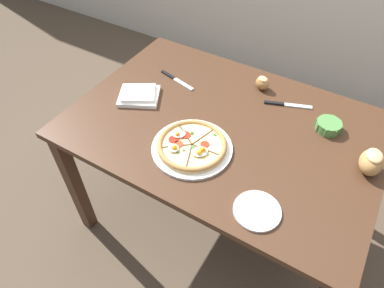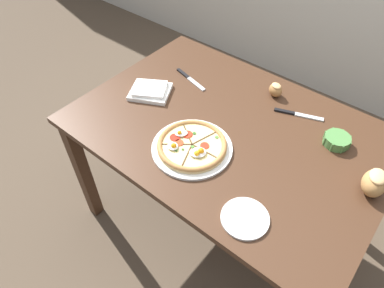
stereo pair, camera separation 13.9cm
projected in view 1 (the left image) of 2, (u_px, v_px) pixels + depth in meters
name	position (u px, v px, depth m)	size (l,w,h in m)	color
ground_plane	(215.00, 217.00, 2.08)	(12.00, 12.00, 0.00)	brown
dining_table	(223.00, 140.00, 1.59)	(1.35, 0.94, 0.78)	#422819
pizza	(192.00, 146.00, 1.40)	(0.33, 0.33, 0.05)	white
ramekin_bowl	(329.00, 126.00, 1.48)	(0.11, 0.11, 0.04)	#4C8442
napkin_folded	(139.00, 95.00, 1.63)	(0.24, 0.23, 0.04)	white
bread_piece_near	(371.00, 162.00, 1.30)	(0.11, 0.13, 0.10)	#B27F47
bread_piece_mid	(262.00, 83.00, 1.67)	(0.09, 0.08, 0.07)	#A3703D
knife_main	(176.00, 80.00, 1.73)	(0.22, 0.07, 0.01)	silver
knife_spare	(287.00, 105.00, 1.60)	(0.21, 0.09, 0.01)	silver
side_saucer	(257.00, 211.00, 1.20)	(0.17, 0.17, 0.01)	white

